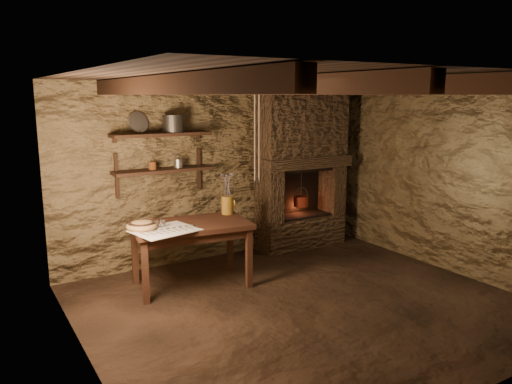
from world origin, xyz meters
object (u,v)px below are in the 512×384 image
wooden_bowl (142,226)px  iron_stockpot (173,124)px  stoneware_jug (227,196)px  work_table (191,252)px  red_pot (301,201)px

wooden_bowl → iron_stockpot: (0.69, 0.69, 1.06)m
stoneware_jug → iron_stockpot: bearing=133.2°
stoneware_jug → iron_stockpot: size_ratio=1.99×
work_table → wooden_bowl: bearing=-172.8°
iron_stockpot → red_pot: iron_stockpot is taller
work_table → wooden_bowl: (-0.58, 0.01, 0.39)m
stoneware_jug → iron_stockpot: 1.13m
wooden_bowl → iron_stockpot: 1.44m
iron_stockpot → red_pot: 2.24m
stoneware_jug → red_pot: stoneware_jug is taller
stoneware_jug → iron_stockpot: (-0.48, 0.52, 0.88)m
work_table → iron_stockpot: size_ratio=5.51×
work_table → stoneware_jug: stoneware_jug is taller
stoneware_jug → wooden_bowl: size_ratio=1.51×
wooden_bowl → stoneware_jug: bearing=8.4°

